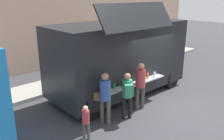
# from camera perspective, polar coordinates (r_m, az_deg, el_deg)

# --- Properties ---
(ground_plane) EXTENTS (60.00, 60.00, 0.00)m
(ground_plane) POSITION_cam_1_polar(r_m,az_deg,el_deg) (9.66, 13.53, -7.86)
(ground_plane) COLOR #38383D
(curb_strip) EXTENTS (28.00, 1.60, 0.15)m
(curb_strip) POSITION_cam_1_polar(r_m,az_deg,el_deg) (10.53, -24.78, -6.45)
(curb_strip) COLOR #9E998E
(curb_strip) RESTS_ON ground
(food_truck_main) EXTENTS (5.95, 3.14, 3.80)m
(food_truck_main) POSITION_cam_1_polar(r_m,az_deg,el_deg) (9.89, 1.84, 3.28)
(food_truck_main) COLOR black
(food_truck_main) RESTS_ON ground
(trash_bin) EXTENTS (0.60, 0.60, 1.02)m
(trash_bin) POSITION_cam_1_polar(r_m,az_deg,el_deg) (14.66, 6.67, 3.33)
(trash_bin) COLOR #2C653A
(trash_bin) RESTS_ON ground
(customer_front_ordering) EXTENTS (0.36, 0.36, 1.75)m
(customer_front_ordering) POSITION_cam_1_polar(r_m,az_deg,el_deg) (8.72, 6.73, -2.83)
(customer_front_ordering) COLOR #4A4A40
(customer_front_ordering) RESTS_ON ground
(customer_mid_with_backpack) EXTENTS (0.47, 0.52, 1.62)m
(customer_mid_with_backpack) POSITION_cam_1_polar(r_m,az_deg,el_deg) (7.97, 3.64, -5.15)
(customer_mid_with_backpack) COLOR black
(customer_mid_with_backpack) RESTS_ON ground
(customer_rear_waiting) EXTENTS (0.38, 0.56, 1.74)m
(customer_rear_waiting) POSITION_cam_1_polar(r_m,az_deg,el_deg) (7.67, -1.74, -5.75)
(customer_rear_waiting) COLOR #4F4941
(customer_rear_waiting) RESTS_ON ground
(child_near_queue) EXTENTS (0.22, 0.22, 1.06)m
(child_near_queue) POSITION_cam_1_polar(r_m,az_deg,el_deg) (7.08, -6.22, -11.55)
(child_near_queue) COLOR #4C4942
(child_near_queue) RESTS_ON ground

